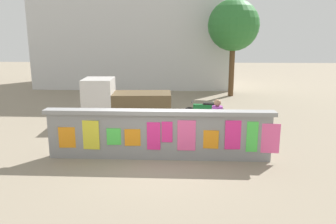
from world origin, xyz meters
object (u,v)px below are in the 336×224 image
at_px(bicycle_near, 185,129).
at_px(bicycle_far, 237,129).
at_px(auto_rickshaw_truck, 123,101).
at_px(tree_roadside, 233,26).
at_px(motorcycle, 206,111).
at_px(person_walking, 217,119).

bearing_deg(bicycle_near, bicycle_far, 2.92).
xyz_separation_m(auto_rickshaw_truck, bicycle_far, (4.45, -2.16, -0.54)).
height_order(bicycle_far, tree_roadside, tree_roadside).
bearing_deg(motorcycle, person_walking, -88.14).
relative_size(bicycle_near, tree_roadside, 0.29).
height_order(auto_rickshaw_truck, bicycle_near, auto_rickshaw_truck).
distance_m(person_walking, tree_roadside, 10.63).
relative_size(motorcycle, person_walking, 1.17).
relative_size(motorcycle, bicycle_near, 1.14).
bearing_deg(auto_rickshaw_truck, motorcycle, 3.79).
distance_m(auto_rickshaw_truck, bicycle_far, 4.97).
relative_size(bicycle_far, person_walking, 1.06).
xyz_separation_m(auto_rickshaw_truck, motorcycle, (3.50, 0.23, -0.44)).
xyz_separation_m(bicycle_far, tree_roadside, (0.97, 8.86, 3.80)).
bearing_deg(motorcycle, bicycle_far, -68.33).
bearing_deg(person_walking, bicycle_far, 53.30).
height_order(bicycle_near, person_walking, person_walking).
relative_size(auto_rickshaw_truck, motorcycle, 1.95).
distance_m(motorcycle, bicycle_near, 2.64).
bearing_deg(person_walking, tree_roadside, 79.74).
distance_m(bicycle_near, person_walking, 1.57).
height_order(auto_rickshaw_truck, person_walking, auto_rickshaw_truck).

